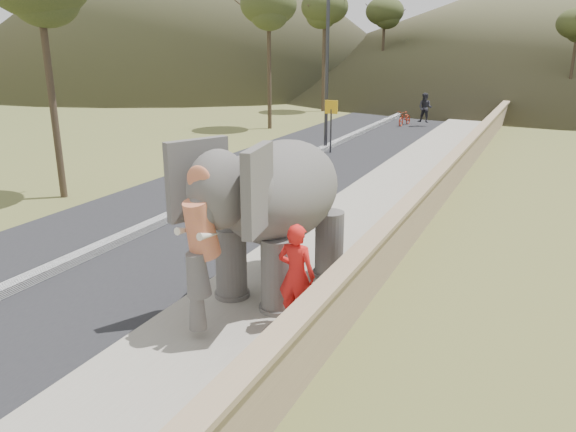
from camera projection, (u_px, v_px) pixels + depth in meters
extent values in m
plane|color=olive|center=(180.00, 382.00, 8.52)|extent=(160.00, 160.00, 0.00)
cube|color=black|center=(233.00, 191.00, 19.18)|extent=(7.00, 120.00, 0.03)
cube|color=black|center=(233.00, 189.00, 19.15)|extent=(0.35, 120.00, 0.22)
cube|color=#9E9687|center=(374.00, 208.00, 17.12)|extent=(3.00, 120.00, 0.15)
cube|color=tan|center=(430.00, 199.00, 16.30)|extent=(0.30, 120.00, 1.10)
cylinder|color=#29292E|center=(327.00, 62.00, 25.33)|extent=(0.16, 0.16, 8.00)
cylinder|color=#2D2D33|center=(331.00, 132.00, 25.46)|extent=(0.08, 0.08, 2.00)
cube|color=gold|center=(331.00, 107.00, 25.14)|extent=(0.60, 0.05, 0.60)
cone|color=brown|center=(572.00, 22.00, 64.75)|extent=(80.00, 80.00, 14.00)
imported|color=red|center=(296.00, 275.00, 9.67)|extent=(0.68, 0.45, 1.86)
imported|color=#9A210E|center=(405.00, 118.00, 34.02)|extent=(0.82, 1.76, 0.89)
imported|color=#222127|center=(425.00, 108.00, 33.34)|extent=(0.93, 0.77, 1.74)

